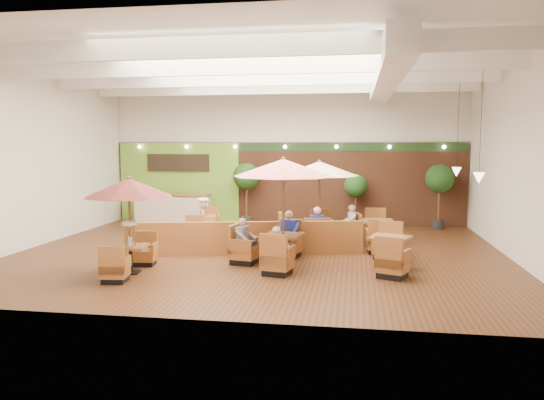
% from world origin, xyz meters
% --- Properties ---
extents(room, '(14.04, 14.00, 5.52)m').
position_xyz_m(room, '(0.25, 1.22, 3.63)').
color(room, '#381E0F').
rests_on(room, ground).
extents(service_counter, '(3.00, 0.75, 1.18)m').
position_xyz_m(service_counter, '(-4.40, 5.10, 0.58)').
color(service_counter, beige).
rests_on(service_counter, ground).
extents(booth_divider, '(6.71, 1.62, 0.95)m').
position_xyz_m(booth_divider, '(-0.37, -0.26, 0.47)').
color(booth_divider, brown).
rests_on(booth_divider, ground).
extents(table_0, '(2.19, 2.37, 2.39)m').
position_xyz_m(table_0, '(-2.67, -2.89, 1.80)').
color(table_0, brown).
rests_on(table_0, ground).
extents(table_1, '(2.74, 2.86, 2.83)m').
position_xyz_m(table_1, '(0.83, -1.46, 2.02)').
color(table_1, brown).
rests_on(table_1, ground).
extents(table_2, '(2.70, 2.70, 2.67)m').
position_xyz_m(table_2, '(1.61, 1.79, 1.81)').
color(table_2, brown).
rests_on(table_2, ground).
extents(table_3, '(1.02, 2.58, 1.51)m').
position_xyz_m(table_3, '(-2.35, 2.32, 0.49)').
color(table_3, brown).
rests_on(table_3, ground).
extents(table_4, '(1.20, 2.92, 1.02)m').
position_xyz_m(table_4, '(3.63, -1.33, 0.39)').
color(table_4, brown).
rests_on(table_4, ground).
extents(table_5, '(1.00, 2.81, 1.04)m').
position_xyz_m(table_5, '(3.43, 1.51, 0.40)').
color(table_5, brown).
rests_on(table_5, ground).
extents(topiary_0, '(1.04, 1.04, 2.43)m').
position_xyz_m(topiary_0, '(-1.46, 5.30, 1.81)').
color(topiary_0, black).
rests_on(topiary_0, ground).
extents(topiary_1, '(0.87, 0.87, 2.03)m').
position_xyz_m(topiary_1, '(2.75, 5.30, 1.51)').
color(topiary_1, black).
rests_on(topiary_1, ground).
extents(topiary_2, '(1.04, 1.04, 2.41)m').
position_xyz_m(topiary_2, '(5.81, 5.30, 1.80)').
color(topiary_2, black).
rests_on(topiary_2, ground).
extents(diner_0, '(0.40, 0.37, 0.73)m').
position_xyz_m(diner_0, '(0.90, -2.49, 0.73)').
color(diner_0, silver).
rests_on(diner_0, ground).
extents(diner_1, '(0.45, 0.40, 0.84)m').
position_xyz_m(diner_1, '(0.90, -0.42, 0.77)').
color(diner_1, '#222E97').
rests_on(diner_1, ground).
extents(diner_2, '(0.38, 0.41, 0.76)m').
position_xyz_m(diner_2, '(-0.14, -1.46, 0.74)').
color(diner_2, gray).
rests_on(diner_2, ground).
extents(diner_3, '(0.45, 0.40, 0.83)m').
position_xyz_m(diner_3, '(1.61, 0.81, 0.77)').
color(diner_3, '#222E97').
rests_on(diner_3, ground).
extents(diner_4, '(0.33, 0.40, 0.79)m').
position_xyz_m(diner_4, '(2.59, 1.79, 0.76)').
color(diner_4, silver).
rests_on(diner_4, ground).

